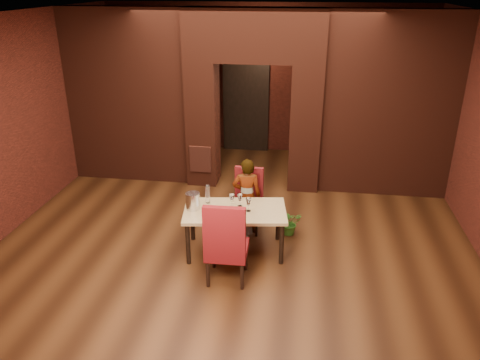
# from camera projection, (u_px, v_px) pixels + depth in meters

# --- Properties ---
(floor) EXTENTS (8.00, 8.00, 0.00)m
(floor) POSITION_uv_depth(u_px,v_px,m) (237.00, 234.00, 7.22)
(floor) COLOR #462511
(floor) RESTS_ON ground
(ceiling) EXTENTS (7.00, 8.00, 0.04)m
(ceiling) POSITION_uv_depth(u_px,v_px,m) (236.00, 16.00, 5.95)
(ceiling) COLOR silver
(ceiling) RESTS_ON ground
(wall_back) EXTENTS (7.00, 0.04, 3.20)m
(wall_back) POSITION_uv_depth(u_px,v_px,m) (265.00, 80.00, 10.22)
(wall_back) COLOR maroon
(wall_back) RESTS_ON ground
(wall_front) EXTENTS (7.00, 0.04, 3.20)m
(wall_front) POSITION_uv_depth(u_px,v_px,m) (141.00, 328.00, 2.95)
(wall_front) COLOR maroon
(wall_front) RESTS_ON ground
(wall_left) EXTENTS (0.04, 8.00, 3.20)m
(wall_left) POSITION_uv_depth(u_px,v_px,m) (8.00, 125.00, 7.06)
(wall_left) COLOR maroon
(wall_left) RESTS_ON ground
(pillar_left) EXTENTS (0.55, 0.55, 2.30)m
(pillar_left) POSITION_uv_depth(u_px,v_px,m) (203.00, 124.00, 8.71)
(pillar_left) COLOR maroon
(pillar_left) RESTS_ON ground
(pillar_right) EXTENTS (0.55, 0.55, 2.30)m
(pillar_right) POSITION_uv_depth(u_px,v_px,m) (306.00, 128.00, 8.46)
(pillar_right) COLOR maroon
(pillar_right) RESTS_ON ground
(lintel) EXTENTS (2.45, 0.55, 0.90)m
(lintel) POSITION_uv_depth(u_px,v_px,m) (254.00, 35.00, 7.95)
(lintel) COLOR maroon
(lintel) RESTS_ON ground
(wing_wall_left) EXTENTS (2.28, 0.35, 3.20)m
(wing_wall_left) POSITION_uv_depth(u_px,v_px,m) (128.00, 97.00, 8.72)
(wing_wall_left) COLOR maroon
(wing_wall_left) RESTS_ON ground
(wing_wall_right) EXTENTS (2.28, 0.35, 3.20)m
(wing_wall_right) POSITION_uv_depth(u_px,v_px,m) (389.00, 107.00, 8.09)
(wing_wall_right) COLOR maroon
(wing_wall_right) RESTS_ON ground
(vent_panel) EXTENTS (0.40, 0.03, 0.50)m
(vent_panel) POSITION_uv_depth(u_px,v_px,m) (200.00, 159.00, 8.68)
(vent_panel) COLOR #963F2B
(vent_panel) RESTS_ON ground
(rear_door) EXTENTS (0.90, 0.08, 2.10)m
(rear_door) POSITION_uv_depth(u_px,v_px,m) (246.00, 105.00, 10.44)
(rear_door) COLOR black
(rear_door) RESTS_ON ground
(rear_door_frame) EXTENTS (1.02, 0.04, 2.22)m
(rear_door_frame) POSITION_uv_depth(u_px,v_px,m) (246.00, 105.00, 10.40)
(rear_door_frame) COLOR black
(rear_door_frame) RESTS_ON ground
(dining_table) EXTENTS (1.52, 1.00, 0.67)m
(dining_table) POSITION_uv_depth(u_px,v_px,m) (235.00, 231.00, 6.66)
(dining_table) COLOR tan
(dining_table) RESTS_ON ground
(chair_far) EXTENTS (0.47, 0.47, 0.98)m
(chair_far) POSITION_uv_depth(u_px,v_px,m) (247.00, 201.00, 7.18)
(chair_far) COLOR maroon
(chair_far) RESTS_ON ground
(chair_near) EXTENTS (0.54, 0.54, 1.15)m
(chair_near) POSITION_uv_depth(u_px,v_px,m) (227.00, 240.00, 5.95)
(chair_near) COLOR maroon
(chair_near) RESTS_ON ground
(person_seated) EXTENTS (0.47, 0.33, 1.20)m
(person_seated) POSITION_uv_depth(u_px,v_px,m) (247.00, 196.00, 7.09)
(person_seated) COLOR silver
(person_seated) RESTS_ON ground
(wine_glass_a) EXTENTS (0.08, 0.08, 0.20)m
(wine_glass_a) POSITION_uv_depth(u_px,v_px,m) (232.00, 201.00, 6.55)
(wine_glass_a) COLOR white
(wine_glass_a) RESTS_ON dining_table
(wine_glass_b) EXTENTS (0.07, 0.07, 0.18)m
(wine_glass_b) POSITION_uv_depth(u_px,v_px,m) (240.00, 200.00, 6.60)
(wine_glass_b) COLOR white
(wine_glass_b) RESTS_ON dining_table
(wine_glass_c) EXTENTS (0.08, 0.08, 0.20)m
(wine_glass_c) POSITION_uv_depth(u_px,v_px,m) (248.00, 205.00, 6.45)
(wine_glass_c) COLOR white
(wine_glass_c) RESTS_ON dining_table
(tasting_sheet) EXTENTS (0.33, 0.26, 0.00)m
(tasting_sheet) POSITION_uv_depth(u_px,v_px,m) (220.00, 212.00, 6.46)
(tasting_sheet) COLOR silver
(tasting_sheet) RESTS_ON dining_table
(wine_bucket) EXTENTS (0.20, 0.20, 0.24)m
(wine_bucket) POSITION_uv_depth(u_px,v_px,m) (193.00, 201.00, 6.50)
(wine_bucket) COLOR silver
(wine_bucket) RESTS_ON dining_table
(water_bottle) EXTENTS (0.07, 0.07, 0.28)m
(water_bottle) POSITION_uv_depth(u_px,v_px,m) (208.00, 194.00, 6.68)
(water_bottle) COLOR white
(water_bottle) RESTS_ON dining_table
(potted_plant) EXTENTS (0.42, 0.40, 0.38)m
(potted_plant) POSITION_uv_depth(u_px,v_px,m) (290.00, 223.00, 7.17)
(potted_plant) COLOR #2E661D
(potted_plant) RESTS_ON ground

